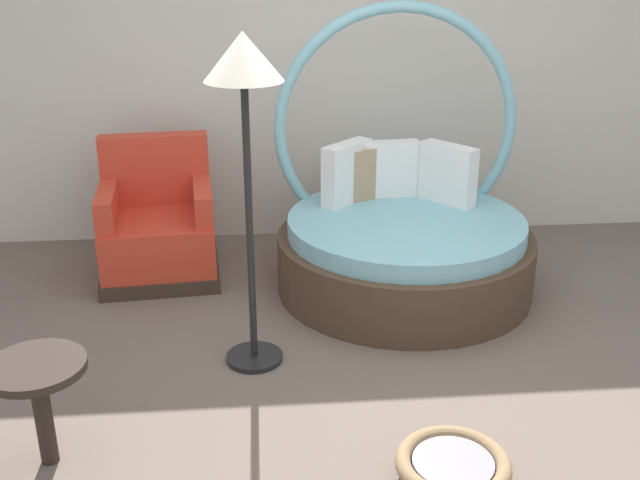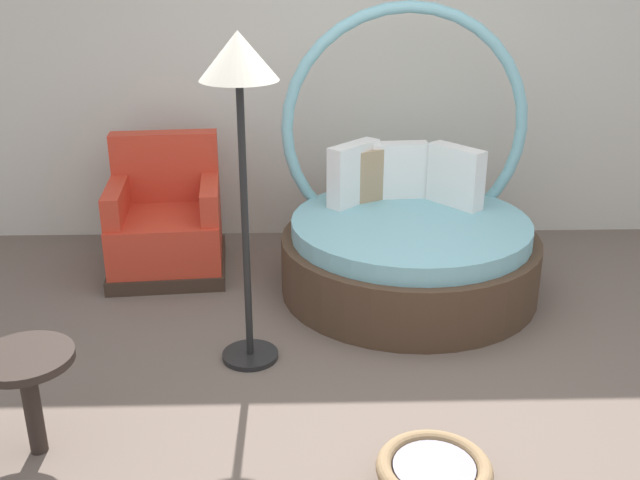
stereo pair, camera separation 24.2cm
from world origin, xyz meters
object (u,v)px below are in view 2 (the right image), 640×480
Objects in this scene: round_daybed at (408,235)px; pet_basket at (434,473)px; red_armchair at (167,225)px; side_table at (27,372)px; floor_lamp at (240,90)px.

round_daybed reaches higher than pet_basket.
pet_basket is at bearing -57.36° from red_armchair.
floor_lamp is (0.94, 0.81, 1.11)m from side_table.
red_armchair is 1.81× the size of side_table.
side_table is at bearing -139.23° from floor_lamp.
round_daybed is 1.71m from red_armchair.
floor_lamp is at bearing -137.31° from round_daybed.
side_table is (-1.81, 0.30, 0.35)m from pet_basket.
floor_lamp reaches higher than red_armchair.
floor_lamp is (0.66, -1.27, 1.20)m from red_armchair.
floor_lamp is at bearing 40.77° from side_table.
red_armchair reaches higher than pet_basket.
floor_lamp is at bearing 128.04° from pet_basket.
side_table is 0.29× the size of floor_lamp.
pet_basket is 0.28× the size of floor_lamp.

